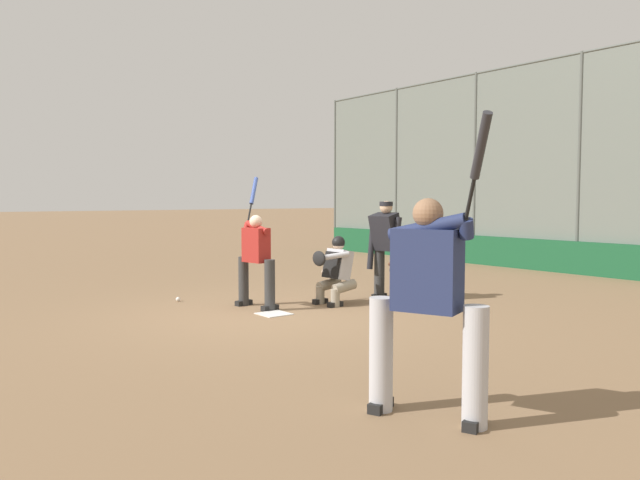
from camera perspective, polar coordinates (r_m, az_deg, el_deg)
The scene contains 10 objects.
ground_plane at distance 9.30m, azimuth -4.23°, elevation -6.78°, with size 160.00×160.00×0.00m, color #846647.
home_plate_marker at distance 9.30m, azimuth -4.23°, elevation -6.74°, with size 0.43×0.43×0.01m, color white.
backstop_fence at distance 15.31m, azimuth 22.62°, elevation 6.80°, with size 17.62×0.08×4.99m.
padding_wall at distance 15.26m, azimuth 22.22°, elevation -1.50°, with size 17.19×0.18×0.74m, color #19512D.
batter_at_plate at distance 9.76m, azimuth -5.87°, elevation -1.59°, with size 1.02×0.59×2.06m.
catcher_behind_plate at distance 10.04m, azimuth 1.36°, elevation -2.68°, with size 0.58×0.68×1.11m.
umpire_home at distance 10.51m, azimuth 6.10°, elevation -0.64°, with size 0.68×0.44×1.67m.
batter_on_deck at distance 4.86m, azimuth 9.84°, elevation -5.39°, with size 1.18×0.59×2.29m.
fielding_glove_on_dirt at distance 15.91m, azimuth 6.81°, elevation -2.18°, with size 0.30×0.23×0.11m.
baseball_loose at distance 10.66m, azimuth -12.85°, elevation -5.30°, with size 0.07×0.07×0.07m, color white.
Camera 1 is at (-7.65, 5.01, 1.71)m, focal length 35.00 mm.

